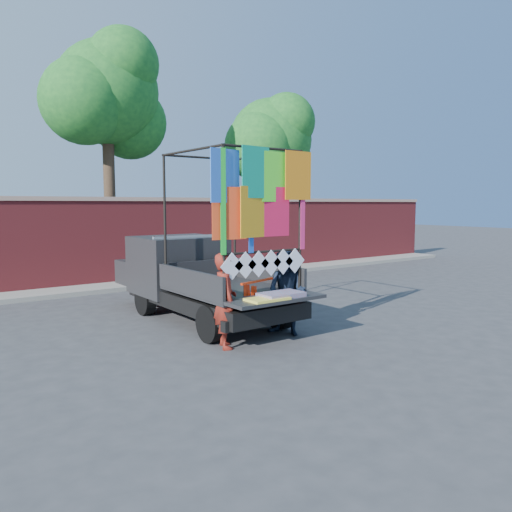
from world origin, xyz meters
TOP-DOWN VIEW (x-y plane):
  - ground at (0.00, 0.00)m, footprint 90.00×90.00m
  - brick_wall at (0.00, 7.00)m, footprint 30.00×0.45m
  - curb at (0.00, 6.30)m, footprint 30.00×1.20m
  - tree_mid at (1.02, 8.12)m, footprint 4.20×3.30m
  - tree_right at (7.52, 8.12)m, footprint 4.20×3.30m
  - pickup_truck at (0.44, 2.03)m, footprint 2.13×5.35m
  - woman at (-0.30, -0.48)m, footprint 0.56×0.68m
  - man at (1.06, -0.47)m, footprint 0.85×0.94m
  - streamer_bundle at (0.28, -0.49)m, footprint 0.85×0.27m

SIDE VIEW (x-z plane):
  - ground at x=0.00m, z-range 0.00..0.00m
  - curb at x=0.00m, z-range 0.00..0.12m
  - man at x=1.06m, z-range 0.00..1.57m
  - woman at x=-0.30m, z-range 0.00..1.60m
  - pickup_truck at x=0.44m, z-range -0.83..2.53m
  - streamer_bundle at x=0.28m, z-range 0.59..1.19m
  - brick_wall at x=0.00m, z-range 0.02..2.63m
  - tree_right at x=7.52m, z-range 1.44..8.06m
  - tree_mid at x=1.02m, z-range 1.83..9.56m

